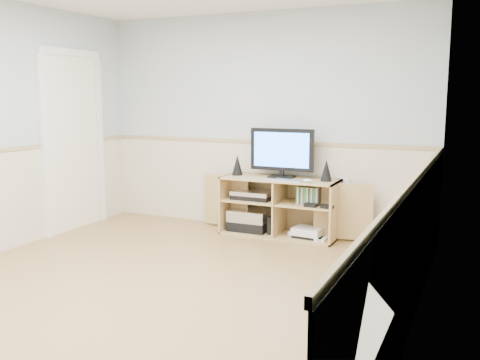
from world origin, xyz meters
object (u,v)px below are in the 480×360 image
at_px(monitor, 282,151).
at_px(game_consoles, 307,232).
at_px(media_cabinet, 281,205).
at_px(keyboard, 288,180).

xyz_separation_m(monitor, game_consoles, (0.33, -0.06, -0.88)).
height_order(media_cabinet, keyboard, keyboard).
relative_size(media_cabinet, game_consoles, 4.47).
xyz_separation_m(keyboard, game_consoles, (0.19, 0.13, -0.59)).
height_order(monitor, keyboard, monitor).
bearing_deg(game_consoles, keyboard, -145.63).
xyz_separation_m(media_cabinet, monitor, (-0.00, -0.01, 0.61)).
bearing_deg(keyboard, media_cabinet, 133.98).
relative_size(media_cabinet, keyboard, 6.26).
height_order(monitor, game_consoles, monitor).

